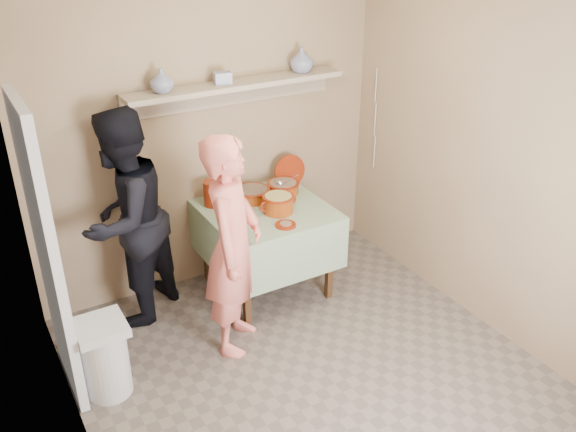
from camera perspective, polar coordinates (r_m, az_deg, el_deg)
ground at (r=4.33m, az=3.42°, el=-15.76°), size 3.50×3.50×0.00m
tile_panel at (r=4.07m, az=-21.55°, el=-3.46°), size 0.06×0.70×2.00m
plate_stack_a at (r=4.96m, az=-7.03°, el=2.12°), size 0.16×0.16×0.21m
plate_stack_b at (r=5.03m, az=-5.07°, el=2.41°), size 0.14×0.14×0.17m
bowl_stack at (r=4.67m, az=-4.55°, el=0.21°), size 0.14×0.14×0.14m
empty_bowl at (r=4.83m, az=-4.98°, el=0.44°), size 0.15×0.15×0.04m
propped_lid at (r=5.30m, az=0.16°, el=4.23°), size 0.29×0.06×0.29m
vase_right at (r=5.10m, az=1.28°, el=14.39°), size 0.23×0.23×0.20m
vase_left at (r=4.60m, az=-11.75°, el=12.31°), size 0.24×0.24×0.18m
ceramic_box at (r=4.78m, az=-6.14°, el=12.70°), size 0.14×0.12×0.09m
person_cook at (r=4.26m, az=-5.16°, el=-2.85°), size 0.68×0.71×1.64m
person_helper at (r=4.69m, az=-15.01°, el=-0.32°), size 1.05×1.02×1.70m
room_shell at (r=3.44m, az=4.15°, el=4.33°), size 3.04×3.54×2.62m
serving_table at (r=4.96m, az=-2.09°, el=-0.50°), size 0.97×0.97×0.76m
cazuela_meat_a at (r=5.04m, az=-3.37°, el=2.14°), size 0.30×0.30×0.10m
cazuela_meat_b at (r=5.15m, az=-0.46°, el=2.77°), size 0.28×0.28×0.10m
ladle at (r=5.09m, az=-0.70°, el=3.10°), size 0.08×0.26×0.19m
cazuela_rice at (r=4.81m, az=-0.92°, el=1.30°), size 0.33×0.25×0.14m
front_plate at (r=4.63m, az=-0.21°, el=-0.82°), size 0.16×0.16×0.03m
wall_shelf at (r=4.88m, az=-4.94°, el=11.94°), size 1.80×0.25×0.21m
trash_bin at (r=4.28m, az=-16.73°, el=-12.59°), size 0.32×0.32×0.56m
electrical_cord at (r=5.51m, az=8.16°, el=8.94°), size 0.01×0.05×0.90m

